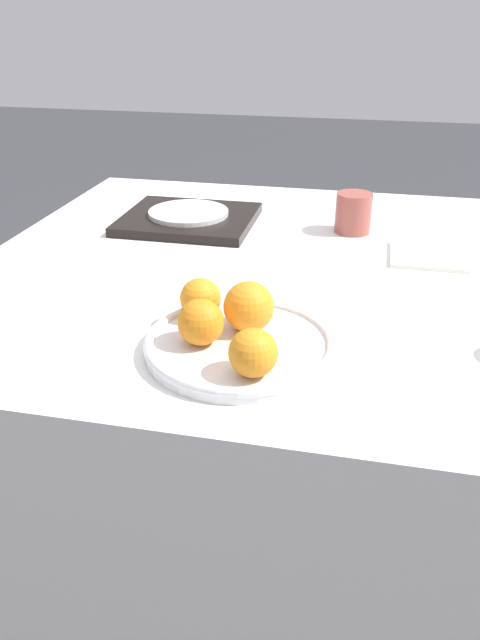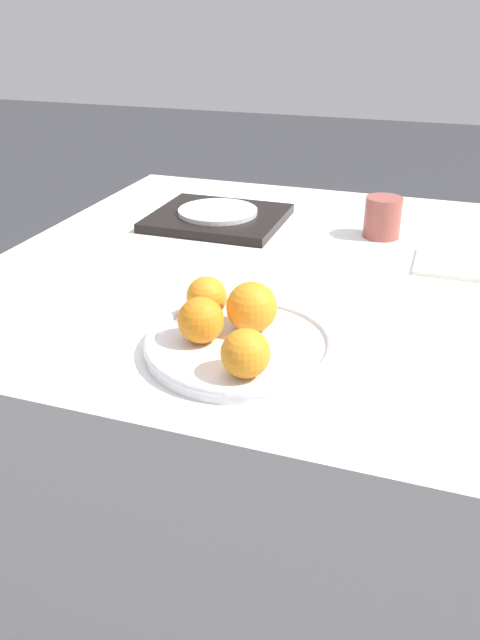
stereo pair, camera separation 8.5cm
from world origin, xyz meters
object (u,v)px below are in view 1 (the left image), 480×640
Objects in this scene: fruit_platter at (240,344)px; orange_2 at (201,322)px; orange_0 at (249,307)px; side_plate at (188,213)px; serving_tray at (189,219)px; orange_3 at (200,298)px; napkin at (428,256)px; orange_1 at (253,353)px; cup_0 at (353,213)px.

fruit_platter is 4.14× the size of orange_2.
side_plate is at bearing 115.72° from orange_0.
serving_tray is at bearing 115.72° from orange_0.
napkin is (0.35, 0.37, -0.04)m from orange_3.
orange_0 reaches higher than orange_2.
orange_0 is at bearing 104.19° from orange_1.
fruit_platter reaches higher than napkin.
orange_2 reaches higher than side_plate.
orange_3 is at bearing -112.10° from cup_0.
side_plate is (-0.16, 0.47, -0.02)m from orange_3.
orange_0 is 0.54m from side_plate.
orange_3 is at bearing 105.81° from orange_2.
napkin is at bearing 46.36° from orange_3.
cup_0 is (0.09, 0.63, -0.01)m from orange_1.
serving_tray is 2.01× the size of napkin.
orange_0 reaches higher than napkin.
orange_3 is at bearing 127.28° from orange_1.
orange_1 is 0.56m from napkin.
serving_tray is 3.39× the size of cup_0.
serving_tray is at bearing 108.71° from orange_3.
napkin is at bearing 53.54° from orange_2.
orange_2 is at bearing -71.70° from serving_tray.
orange_2 is 0.55m from napkin.
orange_1 is 0.66m from serving_tray.
orange_3 reaches higher than fruit_platter.
cup_0 is at bearing 3.36° from side_plate.
fruit_platter is at bearing -40.19° from orange_3.
orange_1 reaches higher than orange_3.
napkin is (0.24, 0.51, -0.04)m from orange_1.
side_plate is at bearing 168.76° from napkin.
orange_1 is at bearing -115.37° from napkin.
serving_tray is (-0.16, 0.47, -0.04)m from orange_3.
side_plate reaches higher than fruit_platter.
orange_1 is at bearing -75.81° from orange_0.
orange_1 is at bearing -98.13° from cup_0.
orange_2 is at bearing 142.97° from orange_1.
orange_3 is at bearing 163.31° from orange_0.
orange_0 is 1.15× the size of orange_1.
orange_3 is at bearing 139.81° from fruit_platter.
napkin is (0.15, -0.12, -0.04)m from cup_0.
orange_0 reaches higher than orange_3.
orange_2 is 0.46× the size of napkin.
orange_0 reaches higher than fruit_platter.
cup_0 reaches higher than orange_2.
orange_1 reaches higher than side_plate.
fruit_platter is 0.56m from cup_0.
side_plate is at bearing 0.00° from serving_tray.
orange_2 is at bearing -74.19° from orange_3.
orange_0 is (0.00, 0.04, 0.04)m from fruit_platter.
fruit_platter is 0.10m from orange_3.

